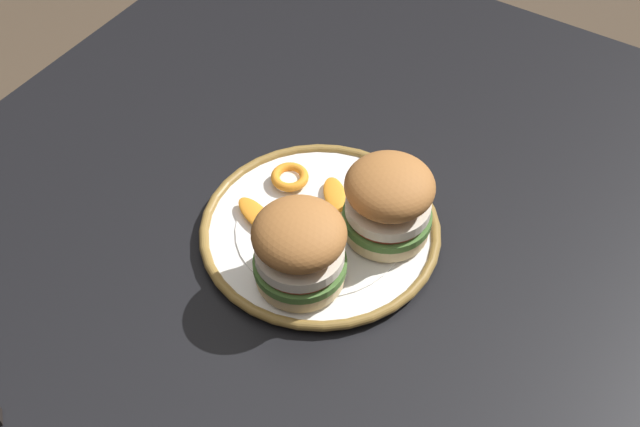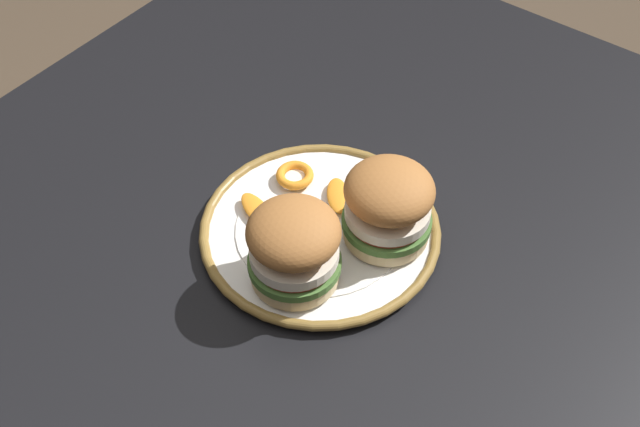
{
  "view_description": "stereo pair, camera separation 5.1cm",
  "coord_description": "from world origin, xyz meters",
  "px_view_note": "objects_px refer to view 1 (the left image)",
  "views": [
    {
      "loc": [
        -0.47,
        -0.33,
        1.46
      ],
      "look_at": [
        0.07,
        0.01,
        0.75
      ],
      "focal_mm": 45.87,
      "sensor_mm": 36.0,
      "label": 1
    },
    {
      "loc": [
        -0.44,
        -0.37,
        1.46
      ],
      "look_at": [
        0.07,
        0.01,
        0.75
      ],
      "focal_mm": 45.87,
      "sensor_mm": 36.0,
      "label": 2
    }
  ],
  "objects_px": {
    "dining_table": "(298,318)",
    "sandwich_half_right": "(299,248)",
    "dinner_plate": "(320,231)",
    "sandwich_half_left": "(389,200)"
  },
  "relations": [
    {
      "from": "dinner_plate",
      "to": "sandwich_half_right",
      "type": "height_order",
      "value": "sandwich_half_right"
    },
    {
      "from": "sandwich_half_left",
      "to": "dining_table",
      "type": "bearing_deg",
      "value": 150.18
    },
    {
      "from": "dinner_plate",
      "to": "sandwich_half_right",
      "type": "xyz_separation_m",
      "value": [
        -0.07,
        -0.02,
        0.06
      ]
    },
    {
      "from": "dining_table",
      "to": "dinner_plate",
      "type": "xyz_separation_m",
      "value": [
        0.07,
        0.01,
        0.09
      ]
    },
    {
      "from": "dinner_plate",
      "to": "sandwich_half_right",
      "type": "relative_size",
      "value": 2.34
    },
    {
      "from": "dining_table",
      "to": "dinner_plate",
      "type": "relative_size",
      "value": 4.41
    },
    {
      "from": "sandwich_half_right",
      "to": "sandwich_half_left",
      "type": "bearing_deg",
      "value": -22.84
    },
    {
      "from": "dining_table",
      "to": "sandwich_half_right",
      "type": "bearing_deg",
      "value": -126.96
    },
    {
      "from": "dinner_plate",
      "to": "sandwich_half_right",
      "type": "distance_m",
      "value": 0.1
    },
    {
      "from": "dining_table",
      "to": "sandwich_half_right",
      "type": "xyz_separation_m",
      "value": [
        -0.01,
        -0.01,
        0.15
      ]
    }
  ]
}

